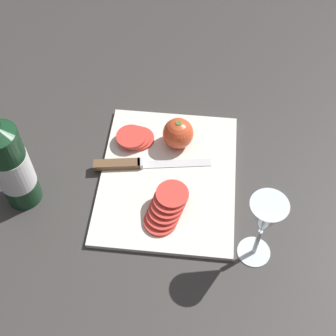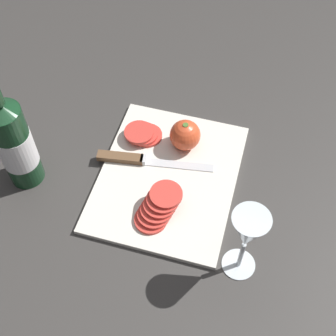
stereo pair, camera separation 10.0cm
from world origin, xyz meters
name	(u,v)px [view 1 (the left image)]	position (x,y,z in m)	size (l,w,h in m)	color
ground_plane	(158,183)	(0.00, 0.00, 0.00)	(3.00, 3.00, 0.00)	#383533
cutting_board	(168,177)	(-0.01, 0.02, 0.01)	(0.37, 0.29, 0.01)	silver
wine_bottle	(10,164)	(0.06, -0.28, 0.12)	(0.08, 0.08, 0.33)	#14381E
wine_glass	(264,221)	(0.14, 0.21, 0.13)	(0.07, 0.07, 0.18)	silver
whole_tomato	(178,133)	(-0.11, 0.03, 0.05)	(0.07, 0.07, 0.07)	#DB4C28
knife	(128,164)	(-0.03, -0.07, 0.02)	(0.06, 0.26, 0.01)	silver
tomato_slice_stack_near	(135,138)	(-0.10, -0.06, 0.02)	(0.08, 0.09, 0.02)	#D63D33
tomato_slice_stack_far	(166,208)	(0.08, 0.03, 0.03)	(0.11, 0.09, 0.04)	#D63D33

